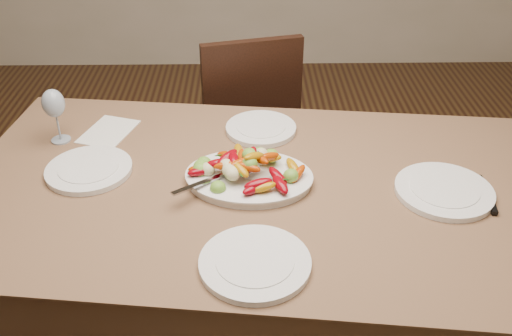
{
  "coord_description": "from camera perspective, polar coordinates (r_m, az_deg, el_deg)",
  "views": [
    {
      "loc": [
        0.18,
        -1.17,
        1.76
      ],
      "look_at": [
        0.2,
        0.27,
        0.82
      ],
      "focal_mm": 40.0,
      "sensor_mm": 36.0,
      "label": 1
    }
  ],
  "objects": [
    {
      "name": "plate_far",
      "position": [
        2.03,
        0.5,
        3.94
      ],
      "size": [
        0.25,
        0.25,
        0.02
      ],
      "primitive_type": "cylinder",
      "color": "white",
      "rests_on": "dining_table"
    },
    {
      "name": "plate_near",
      "position": [
        1.47,
        -0.11,
        -9.5
      ],
      "size": [
        0.29,
        0.29,
        0.02
      ],
      "primitive_type": "cylinder",
      "color": "white",
      "rests_on": "dining_table"
    },
    {
      "name": "table_knife",
      "position": [
        1.83,
        22.14,
        -2.65
      ],
      "size": [
        0.04,
        0.2,
        0.01
      ],
      "primitive_type": null,
      "rotation": [
        0.0,
        0.0,
        -0.13
      ],
      "color": "#9EA0A8",
      "rests_on": "dining_table"
    },
    {
      "name": "menu_card",
      "position": [
        2.1,
        -14.53,
        3.55
      ],
      "size": [
        0.21,
        0.25,
        0.0
      ],
      "primitive_type": "cube",
      "rotation": [
        0.0,
        0.0,
        -0.32
      ],
      "color": "silver",
      "rests_on": "dining_table"
    },
    {
      "name": "dining_table",
      "position": [
        1.99,
        -0.0,
        -10.65
      ],
      "size": [
        1.95,
        1.24,
        0.76
      ],
      "primitive_type": "cube",
      "rotation": [
        0.0,
        0.0,
        -0.12
      ],
      "color": "brown",
      "rests_on": "ground"
    },
    {
      "name": "plate_right",
      "position": [
        1.8,
        18.28,
        -2.2
      ],
      "size": [
        0.29,
        0.29,
        0.02
      ],
      "primitive_type": "cylinder",
      "color": "white",
      "rests_on": "dining_table"
    },
    {
      "name": "serving_spoon",
      "position": [
        1.71,
        -3.01,
        -0.69
      ],
      "size": [
        0.23,
        0.25,
        0.03
      ],
      "primitive_type": null,
      "rotation": [
        0.0,
        0.0,
        -0.84
      ],
      "color": "#9EA0A8",
      "rests_on": "serving_platter"
    },
    {
      "name": "chair_far",
      "position": [
        2.67,
        -1.37,
        4.48
      ],
      "size": [
        0.51,
        0.51,
        0.95
      ],
      "primitive_type": null,
      "rotation": [
        0.0,
        0.0,
        3.39
      ],
      "color": "black",
      "rests_on": "ground"
    },
    {
      "name": "wine_glass",
      "position": [
        2.04,
        -19.4,
        5.08
      ],
      "size": [
        0.08,
        0.08,
        0.2
      ],
      "primitive_type": null,
      "color": "#8C99A5",
      "rests_on": "dining_table"
    },
    {
      "name": "plate_left",
      "position": [
        1.88,
        -16.36,
        -0.18
      ],
      "size": [
        0.27,
        0.27,
        0.02
      ],
      "primitive_type": "cylinder",
      "color": "white",
      "rests_on": "dining_table"
    },
    {
      "name": "serving_platter",
      "position": [
        1.76,
        -0.71,
        -1.12
      ],
      "size": [
        0.41,
        0.32,
        0.02
      ],
      "primitive_type": "ellipsoid",
      "rotation": [
        0.0,
        0.0,
        -0.12
      ],
      "color": "white",
      "rests_on": "dining_table"
    },
    {
      "name": "roasted_vegetables",
      "position": [
        1.73,
        -0.72,
        0.44
      ],
      "size": [
        0.34,
        0.25,
        0.09
      ],
      "primitive_type": null,
      "rotation": [
        0.0,
        0.0,
        -0.12
      ],
      "color": "#74020B",
      "rests_on": "serving_platter"
    }
  ]
}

